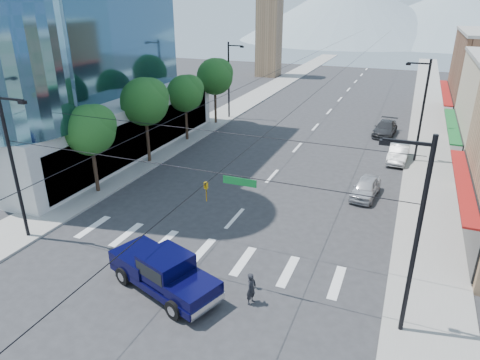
% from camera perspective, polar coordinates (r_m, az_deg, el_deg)
% --- Properties ---
extents(ground, '(160.00, 160.00, 0.00)m').
position_cam_1_polar(ground, '(23.99, -6.36, -11.35)').
color(ground, '#28282B').
rests_on(ground, ground).
extents(sidewalk_left, '(4.00, 120.00, 0.15)m').
position_cam_1_polar(sidewalk_left, '(62.73, 1.20, 10.57)').
color(sidewalk_left, gray).
rests_on(sidewalk_left, ground).
extents(sidewalk_right, '(4.00, 120.00, 0.15)m').
position_cam_1_polar(sidewalk_right, '(58.86, 23.81, 7.81)').
color(sidewalk_right, gray).
rests_on(sidewalk_right, ground).
extents(clock_tower, '(4.80, 4.80, 20.40)m').
position_cam_1_polar(clock_tower, '(83.58, 3.96, 20.91)').
color(clock_tower, '#8C6B4C').
rests_on(clock_tower, ground).
extents(mountain_left, '(80.00, 80.00, 22.00)m').
position_cam_1_polar(mountain_left, '(169.13, 14.65, 21.37)').
color(mountain_left, gray).
rests_on(mountain_left, ground).
extents(mountain_right, '(90.00, 90.00, 18.00)m').
position_cam_1_polar(mountain_right, '(177.63, 26.94, 19.15)').
color(mountain_right, gray).
rests_on(mountain_right, ground).
extents(tree_near, '(3.65, 3.64, 6.71)m').
position_cam_1_polar(tree_near, '(32.47, -19.14, 6.52)').
color(tree_near, black).
rests_on(tree_near, ground).
extents(tree_midnear, '(4.09, 4.09, 7.52)m').
position_cam_1_polar(tree_midnear, '(37.69, -12.38, 10.34)').
color(tree_midnear, black).
rests_on(tree_midnear, ground).
extents(tree_midfar, '(3.65, 3.64, 6.71)m').
position_cam_1_polar(tree_midfar, '(43.64, -7.14, 11.54)').
color(tree_midfar, black).
rests_on(tree_midfar, ground).
extents(tree_far, '(4.09, 4.09, 7.52)m').
position_cam_1_polar(tree_far, '(49.67, -3.20, 13.75)').
color(tree_far, black).
rests_on(tree_far, ground).
extents(signal_rig, '(21.80, 0.20, 9.00)m').
position_cam_1_polar(signal_rig, '(20.86, -7.73, -2.29)').
color(signal_rig, black).
rests_on(signal_rig, ground).
extents(lamp_pole_nw, '(2.00, 0.25, 9.00)m').
position_cam_1_polar(lamp_pole_nw, '(52.22, -1.38, 13.50)').
color(lamp_pole_nw, black).
rests_on(lamp_pole_nw, ground).
extents(lamp_pole_ne, '(2.00, 0.25, 9.00)m').
position_cam_1_polar(lamp_pole_ne, '(40.20, 23.04, 8.87)').
color(lamp_pole_ne, black).
rests_on(lamp_pole_ne, ground).
extents(pickup_truck, '(6.66, 4.17, 2.13)m').
position_cam_1_polar(pickup_truck, '(21.89, -10.18, -11.81)').
color(pickup_truck, black).
rests_on(pickup_truck, ground).
extents(pedestrian, '(0.50, 0.67, 1.67)m').
position_cam_1_polar(pedestrian, '(20.87, 1.53, -14.28)').
color(pedestrian, black).
rests_on(pedestrian, ground).
extents(parked_car_near, '(2.09, 4.30, 1.41)m').
position_cam_1_polar(parked_car_near, '(32.73, 16.40, -1.00)').
color(parked_car_near, '#B7B7BC').
rests_on(parked_car_near, ground).
extents(parked_car_mid, '(1.84, 4.62, 1.49)m').
position_cam_1_polar(parked_car_mid, '(40.89, 20.38, 3.32)').
color(parked_car_mid, '#BBBBBB').
rests_on(parked_car_mid, ground).
extents(parked_car_far, '(2.49, 5.25, 1.48)m').
position_cam_1_polar(parked_car_far, '(48.73, 18.79, 6.54)').
color(parked_car_far, '#313134').
rests_on(parked_car_far, ground).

